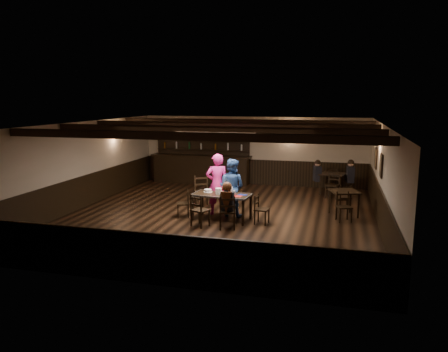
% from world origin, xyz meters
% --- Properties ---
extents(ground, '(10.00, 10.00, 0.00)m').
position_xyz_m(ground, '(0.00, 0.00, 0.00)').
color(ground, black).
rests_on(ground, ground).
extents(room_shell, '(9.02, 10.02, 2.71)m').
position_xyz_m(room_shell, '(0.01, 0.04, 1.75)').
color(room_shell, beige).
rests_on(room_shell, ground).
extents(dining_table, '(1.71, 0.98, 0.75)m').
position_xyz_m(dining_table, '(0.17, -0.41, 0.68)').
color(dining_table, black).
rests_on(dining_table, ground).
extents(chair_near_left, '(0.54, 0.53, 0.89)m').
position_xyz_m(chair_near_left, '(-0.25, -1.25, 0.52)').
color(chair_near_left, black).
rests_on(chair_near_left, ground).
extents(chair_near_right, '(0.51, 0.50, 0.92)m').
position_xyz_m(chair_near_right, '(0.56, -1.26, 0.54)').
color(chair_near_right, black).
rests_on(chair_near_right, ground).
extents(chair_end_left, '(0.46, 0.47, 0.79)m').
position_xyz_m(chair_end_left, '(-0.94, -0.35, 0.46)').
color(chair_end_left, black).
rests_on(chair_end_left, ground).
extents(chair_end_right, '(0.41, 0.43, 0.81)m').
position_xyz_m(chair_end_right, '(1.28, -0.50, 0.48)').
color(chair_end_right, black).
rests_on(chair_end_right, ground).
extents(chair_far_pushed, '(0.63, 0.62, 1.00)m').
position_xyz_m(chair_far_pushed, '(-0.85, 0.94, 0.58)').
color(chair_far_pushed, black).
rests_on(chair_far_pushed, ground).
extents(woman_pink, '(0.78, 0.66, 1.82)m').
position_xyz_m(woman_pink, '(-0.12, 0.16, 0.91)').
color(woman_pink, '#E23489').
rests_on(woman_pink, ground).
extents(man_blue, '(0.93, 0.79, 1.69)m').
position_xyz_m(man_blue, '(0.33, 0.11, 0.85)').
color(man_blue, navy).
rests_on(man_blue, ground).
extents(seated_person, '(0.34, 0.51, 0.83)m').
position_xyz_m(seated_person, '(0.54, -1.20, 0.83)').
color(seated_person, black).
rests_on(seated_person, ground).
extents(cake, '(0.26, 0.26, 0.08)m').
position_xyz_m(cake, '(-0.27, -0.26, 0.79)').
color(cake, white).
rests_on(cake, dining_table).
extents(plate_stack_a, '(0.18, 0.18, 0.17)m').
position_xyz_m(plate_stack_a, '(0.08, -0.42, 0.84)').
color(plate_stack_a, white).
rests_on(plate_stack_a, dining_table).
extents(plate_stack_b, '(0.17, 0.17, 0.20)m').
position_xyz_m(plate_stack_b, '(0.39, -0.33, 0.85)').
color(plate_stack_b, white).
rests_on(plate_stack_b, dining_table).
extents(tea_light, '(0.04, 0.04, 0.06)m').
position_xyz_m(tea_light, '(0.19, -0.26, 0.78)').
color(tea_light, '#A5A8AD').
rests_on(tea_light, dining_table).
extents(salt_shaker, '(0.04, 0.04, 0.10)m').
position_xyz_m(salt_shaker, '(0.55, -0.54, 0.80)').
color(salt_shaker, silver).
rests_on(salt_shaker, dining_table).
extents(pepper_shaker, '(0.04, 0.04, 0.09)m').
position_xyz_m(pepper_shaker, '(0.59, -0.49, 0.80)').
color(pepper_shaker, '#A5A8AD').
rests_on(pepper_shaker, dining_table).
extents(drink_glass, '(0.06, 0.06, 0.10)m').
position_xyz_m(drink_glass, '(0.50, -0.30, 0.80)').
color(drink_glass, silver).
rests_on(drink_glass, dining_table).
extents(menu_red, '(0.33, 0.23, 0.00)m').
position_xyz_m(menu_red, '(0.62, -0.57, 0.75)').
color(menu_red, maroon).
rests_on(menu_red, dining_table).
extents(menu_blue, '(0.27, 0.20, 0.00)m').
position_xyz_m(menu_blue, '(0.77, -0.36, 0.75)').
color(menu_blue, '#101750').
rests_on(menu_blue, dining_table).
extents(bar_counter, '(4.10, 0.70, 2.20)m').
position_xyz_m(bar_counter, '(-2.06, 4.72, 0.73)').
color(bar_counter, black).
rests_on(bar_counter, ground).
extents(back_table_a, '(0.99, 0.99, 0.75)m').
position_xyz_m(back_table_a, '(3.54, 0.94, 0.65)').
color(back_table_a, black).
rests_on(back_table_a, ground).
extents(back_table_b, '(1.05, 1.05, 0.75)m').
position_xyz_m(back_table_b, '(3.17, 3.90, 0.65)').
color(back_table_b, black).
rests_on(back_table_b, ground).
extents(bg_patron_left, '(0.33, 0.42, 0.77)m').
position_xyz_m(bg_patron_left, '(2.62, 3.80, 0.85)').
color(bg_patron_left, black).
rests_on(bg_patron_left, ground).
extents(bg_patron_right, '(0.29, 0.42, 0.82)m').
position_xyz_m(bg_patron_right, '(3.76, 3.84, 0.88)').
color(bg_patron_right, black).
rests_on(bg_patron_right, ground).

